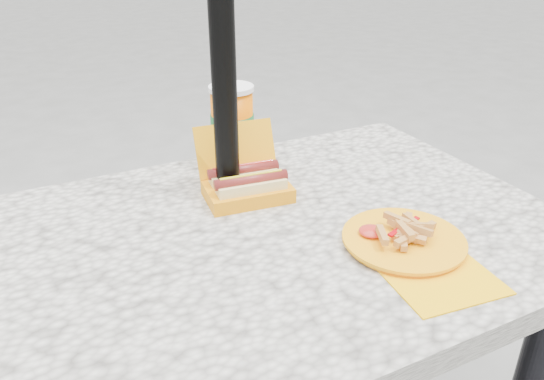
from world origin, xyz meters
name	(u,v)px	position (x,y,z in m)	size (l,w,h in m)	color
picnic_table	(261,278)	(0.00, 0.00, 0.64)	(1.20, 0.80, 0.75)	beige
umbrella_pole	(222,33)	(0.00, 0.16, 1.10)	(0.05, 0.05, 2.20)	black
hotdog_box	(247,183)	(0.04, 0.15, 0.78)	(0.20, 0.18, 0.14)	orange
fries_plate	(406,241)	(0.22, -0.17, 0.76)	(0.23, 0.31, 0.04)	#FBB107
soda_cup	(232,126)	(0.08, 0.32, 0.85)	(0.11, 0.11, 0.20)	#FA6B00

